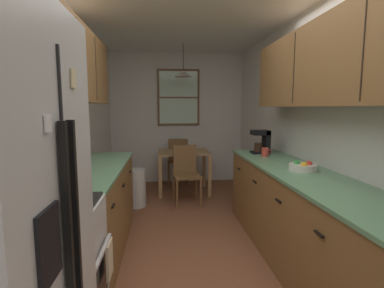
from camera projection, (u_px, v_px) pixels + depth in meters
The scene contains 23 objects.
ground_plane at pixel (189, 237), 3.34m from camera, with size 12.00×12.00×0.00m, color brown.
wall_left at pixel (61, 128), 3.04m from camera, with size 0.10×9.00×2.55m, color silver.
wall_right at pixel (306, 126), 3.31m from camera, with size 0.10×9.00×2.55m, color silver.
wall_back at pixel (177, 118), 5.79m from camera, with size 4.40×0.10×2.55m, color silver.
ceiling_slab at pixel (188, 1), 3.01m from camera, with size 4.40×9.00×0.08m, color white.
stove_range at pixel (44, 281), 1.71m from camera, with size 0.66×0.62×1.10m.
microwave_over_range at pixel (7, 73), 1.55m from camera, with size 0.39×0.61×0.31m.
counter_left at pixel (93, 210), 2.96m from camera, with size 0.64×1.90×0.90m.
upper_cabinets_left at pixel (70, 64), 2.71m from camera, with size 0.33×1.98×0.71m.
counter_right at pixel (312, 227), 2.52m from camera, with size 0.64×3.27×0.90m.
upper_cabinets_right at pixel (341, 61), 2.31m from camera, with size 0.33×2.95×0.72m.
dining_table at pixel (184, 158), 5.06m from camera, with size 0.87×0.71×0.73m.
dining_chair_near at pixel (186, 171), 4.51m from camera, with size 0.44×0.44×0.90m.
dining_chair_far at pixel (178, 159), 5.62m from camera, with size 0.44×0.44×0.90m.
pendant_light at pixel (183, 74), 4.87m from camera, with size 0.29×0.29×0.55m.
back_window at pixel (178, 98), 5.67m from camera, with size 0.82×0.05×1.09m.
trash_bin at pixel (136, 188), 4.36m from camera, with size 0.30×0.30×0.56m, color silver.
storage_canister at pixel (65, 176), 2.12m from camera, with size 0.11×0.11×0.17m.
dish_towel at pixel (110, 259), 1.90m from camera, with size 0.02×0.16×0.24m, color beige.
coffee_maker at pixel (262, 141), 3.73m from camera, with size 0.22×0.18×0.30m.
mug_spare at pixel (265, 152), 3.50m from camera, with size 0.12×0.08×0.11m.
fruit_bowl at pixel (303, 167), 2.72m from camera, with size 0.25×0.25×0.09m.
table_serving_bowl at pixel (186, 150), 4.96m from camera, with size 0.19×0.19×0.06m, color #4C7299.
Camera 1 is at (-0.28, -2.16, 1.49)m, focal length 27.08 mm.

